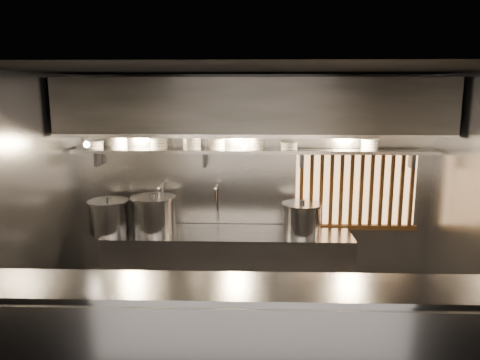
# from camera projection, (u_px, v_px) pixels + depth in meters

# --- Properties ---
(floor) EXTENTS (4.50, 4.50, 0.00)m
(floor) POSITION_uv_depth(u_px,v_px,m) (251.00, 351.00, 4.77)
(floor) COLOR black
(floor) RESTS_ON ground
(ceiling) EXTENTS (4.50, 4.50, 0.00)m
(ceiling) POSITION_uv_depth(u_px,v_px,m) (253.00, 69.00, 4.23)
(ceiling) COLOR black
(ceiling) RESTS_ON wall_back
(wall_back) EXTENTS (4.50, 0.00, 4.50)m
(wall_back) POSITION_uv_depth(u_px,v_px,m) (253.00, 186.00, 5.97)
(wall_back) COLOR gray
(wall_back) RESTS_ON floor
(wall_left) EXTENTS (0.00, 3.00, 3.00)m
(wall_left) POSITION_uv_depth(u_px,v_px,m) (22.00, 216.00, 4.57)
(wall_left) COLOR gray
(wall_left) RESTS_ON floor
(serving_counter) EXTENTS (4.50, 0.56, 1.13)m
(serving_counter) POSITION_uv_depth(u_px,v_px,m) (251.00, 352.00, 3.72)
(serving_counter) COLOR #9C9CA1
(serving_counter) RESTS_ON floor
(cooking_bench) EXTENTS (3.00, 0.70, 0.90)m
(cooking_bench) POSITION_uv_depth(u_px,v_px,m) (228.00, 267.00, 5.80)
(cooking_bench) COLOR #9C9CA1
(cooking_bench) RESTS_ON floor
(bowl_shelf) EXTENTS (4.40, 0.34, 0.04)m
(bowl_shelf) POSITION_uv_depth(u_px,v_px,m) (253.00, 151.00, 5.70)
(bowl_shelf) COLOR #9C9CA1
(bowl_shelf) RESTS_ON wall_back
(exhaust_hood) EXTENTS (4.40, 0.81, 0.65)m
(exhaust_hood) POSITION_uv_depth(u_px,v_px,m) (253.00, 107.00, 5.38)
(exhaust_hood) COLOR #2D2D30
(exhaust_hood) RESTS_ON ceiling
(wood_screen) EXTENTS (1.56, 0.09, 1.04)m
(wood_screen) POSITION_uv_depth(u_px,v_px,m) (356.00, 189.00, 5.89)
(wood_screen) COLOR #EFAE6B
(wood_screen) RESTS_ON wall_back
(faucet_left) EXTENTS (0.04, 0.30, 0.50)m
(faucet_left) POSITION_uv_depth(u_px,v_px,m) (162.00, 195.00, 5.90)
(faucet_left) COLOR silver
(faucet_left) RESTS_ON wall_back
(faucet_right) EXTENTS (0.04, 0.30, 0.50)m
(faucet_right) POSITION_uv_depth(u_px,v_px,m) (217.00, 196.00, 5.87)
(faucet_right) COLOR silver
(faucet_right) RESTS_ON wall_back
(heat_lamp) EXTENTS (0.25, 0.35, 0.20)m
(heat_lamp) POSITION_uv_depth(u_px,v_px,m) (85.00, 139.00, 5.27)
(heat_lamp) COLOR #9C9CA1
(heat_lamp) RESTS_ON exhaust_hood
(pendant_bulb) EXTENTS (0.09, 0.09, 0.19)m
(pendant_bulb) POSITION_uv_depth(u_px,v_px,m) (245.00, 145.00, 5.57)
(pendant_bulb) COLOR #2D2D30
(pendant_bulb) RESTS_ON exhaust_hood
(stock_pot_left) EXTENTS (0.63, 0.63, 0.44)m
(stock_pot_left) POSITION_uv_depth(u_px,v_px,m) (109.00, 216.00, 5.69)
(stock_pot_left) COLOR #9C9CA1
(stock_pot_left) RESTS_ON cooking_bench
(stock_pot_mid) EXTENTS (0.71, 0.71, 0.48)m
(stock_pot_mid) POSITION_uv_depth(u_px,v_px,m) (154.00, 214.00, 5.74)
(stock_pot_mid) COLOR #9C9CA1
(stock_pot_mid) RESTS_ON cooking_bench
(stock_pot_right) EXTENTS (0.60, 0.60, 0.42)m
(stock_pot_right) POSITION_uv_depth(u_px,v_px,m) (302.00, 219.00, 5.62)
(stock_pot_right) COLOR #9C9CA1
(stock_pot_right) RESTS_ON cooking_bench
(bowl_stack_0) EXTENTS (0.21, 0.21, 0.09)m
(bowl_stack_0) POSITION_uv_depth(u_px,v_px,m) (95.00, 145.00, 5.75)
(bowl_stack_0) COLOR silver
(bowl_stack_0) RESTS_ON bowl_shelf
(bowl_stack_1) EXTENTS (0.20, 0.20, 0.17)m
(bowl_stack_1) POSITION_uv_depth(u_px,v_px,m) (119.00, 142.00, 5.73)
(bowl_stack_1) COLOR silver
(bowl_stack_1) RESTS_ON bowl_shelf
(bowl_stack_2) EXTENTS (0.23, 0.23, 0.13)m
(bowl_stack_2) POSITION_uv_depth(u_px,v_px,m) (159.00, 144.00, 5.72)
(bowl_stack_2) COLOR silver
(bowl_stack_2) RESTS_ON bowl_shelf
(bowl_stack_3) EXTENTS (0.24, 0.24, 0.17)m
(bowl_stack_3) POSITION_uv_depth(u_px,v_px,m) (192.00, 142.00, 5.71)
(bowl_stack_3) COLOR silver
(bowl_stack_3) RESTS_ON bowl_shelf
(bowl_stack_4) EXTENTS (0.22, 0.22, 0.13)m
(bowl_stack_4) POSITION_uv_depth(u_px,v_px,m) (217.00, 144.00, 5.70)
(bowl_stack_4) COLOR silver
(bowl_stack_4) RESTS_ON bowl_shelf
(bowl_stack_5) EXTENTS (0.20, 0.20, 0.17)m
(bowl_stack_5) POSITION_uv_depth(u_px,v_px,m) (256.00, 142.00, 5.68)
(bowl_stack_5) COLOR silver
(bowl_stack_5) RESTS_ON bowl_shelf
(bowl_stack_6) EXTENTS (0.21, 0.21, 0.09)m
(bowl_stack_6) POSITION_uv_depth(u_px,v_px,m) (289.00, 146.00, 5.68)
(bowl_stack_6) COLOR silver
(bowl_stack_6) RESTS_ON bowl_shelf
(bowl_stack_7) EXTENTS (0.22, 0.22, 0.13)m
(bowl_stack_7) POSITION_uv_depth(u_px,v_px,m) (370.00, 144.00, 5.64)
(bowl_stack_7) COLOR silver
(bowl_stack_7) RESTS_ON bowl_shelf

